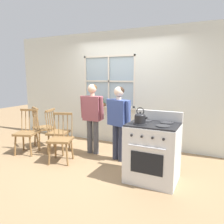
% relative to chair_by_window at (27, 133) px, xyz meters
% --- Properties ---
extents(ground_plane, '(16.00, 16.00, 0.00)m').
position_rel_chair_by_window_xyz_m(ground_plane, '(1.65, 0.14, -0.44)').
color(ground_plane, '#937551').
extents(wall_back, '(6.40, 0.16, 2.70)m').
position_rel_chair_by_window_xyz_m(wall_back, '(1.68, 1.54, 0.89)').
color(wall_back, silver).
rests_on(wall_back, ground_plane).
extents(chair_by_window, '(0.52, 0.51, 0.95)m').
position_rel_chair_by_window_xyz_m(chair_by_window, '(0.00, 0.00, 0.00)').
color(chair_by_window, olive).
rests_on(chair_by_window, ground_plane).
extents(chair_near_wall, '(0.53, 0.52, 0.95)m').
position_rel_chair_by_window_xyz_m(chair_near_wall, '(0.97, -0.06, 0.00)').
color(chair_near_wall, olive).
rests_on(chair_near_wall, ground_plane).
extents(chair_center_cluster, '(0.49, 0.51, 0.95)m').
position_rel_chair_by_window_xyz_m(chair_center_cluster, '(0.56, 0.32, 0.00)').
color(chair_center_cluster, olive).
rests_on(chair_center_cluster, ground_plane).
extents(chair_near_stove, '(0.56, 0.55, 0.95)m').
position_rel_chair_by_window_xyz_m(chair_near_stove, '(-0.01, 0.48, 0.00)').
color(chair_near_stove, olive).
rests_on(chair_near_stove, ground_plane).
extents(person_elderly_left, '(0.53, 0.23, 1.48)m').
position_rel_chair_by_window_xyz_m(person_elderly_left, '(1.28, 0.62, 0.44)').
color(person_elderly_left, '#4C4C51').
rests_on(person_elderly_left, ground_plane).
extents(person_teen_center, '(0.58, 0.33, 1.45)m').
position_rel_chair_by_window_xyz_m(person_teen_center, '(1.93, 0.50, 0.43)').
color(person_teen_center, '#2D3347').
rests_on(person_teen_center, ground_plane).
extents(stove, '(0.78, 0.68, 1.08)m').
position_rel_chair_by_window_xyz_m(stove, '(2.76, -0.03, 0.03)').
color(stove, silver).
rests_on(stove, ground_plane).
extents(kettle, '(0.21, 0.17, 0.25)m').
position_rel_chair_by_window_xyz_m(kettle, '(2.59, -0.16, 0.58)').
color(kettle, black).
rests_on(kettle, stove).
extents(potted_plant, '(0.16, 0.16, 0.25)m').
position_rel_chair_by_window_xyz_m(potted_plant, '(1.06, 1.45, 0.53)').
color(potted_plant, '#935B3D').
rests_on(potted_plant, wall_back).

